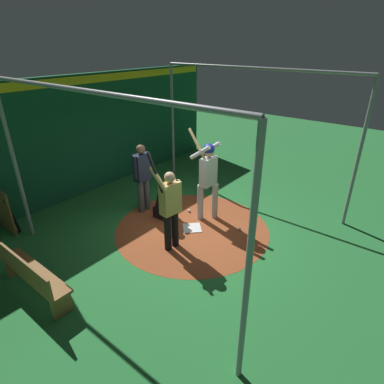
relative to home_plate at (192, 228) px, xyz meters
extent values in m
plane|color=#287A38|center=(0.00, 0.00, -0.01)|extent=(25.77, 25.77, 0.00)
cylinder|color=#9E4C28|center=(0.00, 0.00, -0.01)|extent=(3.58, 3.58, 0.01)
cube|color=white|center=(0.00, 0.00, 0.00)|extent=(0.59, 0.59, 0.01)
cylinder|color=#BCBCC0|center=(0.11, 0.76, 0.44)|extent=(0.15, 0.15, 0.91)
cylinder|color=#BCBCC0|center=(-0.13, 0.49, 0.44)|extent=(0.15, 0.15, 0.91)
cube|color=silver|center=(-0.01, 0.62, 1.23)|extent=(0.22, 0.44, 0.68)
cylinder|color=silver|center=(-0.11, 0.82, 1.72)|extent=(0.55, 0.09, 0.42)
cylinder|color=silver|center=(-0.11, 0.42, 1.72)|extent=(0.55, 0.09, 0.42)
sphere|color=tan|center=(-0.01, 0.62, 1.71)|extent=(0.23, 0.23, 0.23)
sphere|color=navy|center=(-0.01, 0.62, 1.77)|extent=(0.26, 0.26, 0.26)
cylinder|color=tan|center=(-0.23, 0.49, 1.85)|extent=(0.54, 0.06, 0.73)
cube|color=black|center=(-0.89, 0.01, 0.13)|extent=(0.40, 0.40, 0.28)
cube|color=black|center=(-0.85, 0.01, 0.49)|extent=(0.30, 0.40, 0.46)
sphere|color=tan|center=(-0.83, 0.01, 0.81)|extent=(0.21, 0.21, 0.21)
cube|color=gray|center=(-0.74, 0.01, 0.81)|extent=(0.03, 0.19, 0.19)
ellipsoid|color=brown|center=(-0.57, 0.07, 0.37)|extent=(0.12, 0.28, 0.22)
cylinder|color=#4C4C51|center=(-1.52, 0.04, 0.42)|extent=(0.15, 0.15, 0.86)
cylinder|color=#4C4C51|center=(-1.52, -0.16, 0.42)|extent=(0.15, 0.15, 0.86)
cube|color=#1E2338|center=(-1.52, -0.06, 1.18)|extent=(0.22, 0.42, 0.68)
cylinder|color=#1E2338|center=(-1.52, 0.14, 1.24)|extent=(0.09, 0.09, 0.57)
cylinder|color=#1E2338|center=(-1.52, -0.26, 1.24)|extent=(0.09, 0.09, 0.57)
sphere|color=brown|center=(-1.52, -0.06, 1.64)|extent=(0.22, 0.22, 0.22)
cylinder|color=black|center=(0.14, -0.75, 0.41)|extent=(0.15, 0.15, 0.84)
cylinder|color=black|center=(0.11, -0.95, 0.41)|extent=(0.15, 0.15, 0.84)
cube|color=tan|center=(0.13, -0.85, 1.16)|extent=(0.28, 0.45, 0.66)
cylinder|color=tan|center=(0.16, -0.65, 1.21)|extent=(0.09, 0.09, 0.56)
cylinder|color=tan|center=(0.00, -1.04, 1.60)|extent=(0.49, 0.16, 0.43)
sphere|color=tan|center=(0.13, -0.85, 1.61)|extent=(0.22, 0.22, 0.22)
cylinder|color=black|center=(-0.08, -1.03, 1.71)|extent=(0.47, 0.12, 0.74)
cube|color=#145133|center=(-3.74, 0.00, 1.60)|extent=(0.20, 9.77, 3.23)
cube|color=yellow|center=(-3.63, 0.00, 3.07)|extent=(0.03, 9.57, 0.20)
cylinder|color=gray|center=(-2.72, -2.45, 1.69)|extent=(0.08, 0.08, 3.39)
cylinder|color=gray|center=(2.72, -2.45, 1.69)|extent=(0.08, 0.08, 3.39)
cylinder|color=gray|center=(-2.72, 2.45, 1.69)|extent=(0.08, 0.08, 3.39)
cylinder|color=gray|center=(2.72, 2.45, 1.69)|extent=(0.08, 0.08, 3.39)
cylinder|color=gray|center=(0.00, -2.45, 3.38)|extent=(5.44, 0.07, 0.07)
cylinder|color=gray|center=(0.00, 2.45, 3.38)|extent=(5.44, 0.07, 0.07)
cube|color=olive|center=(-3.49, -2.72, 0.51)|extent=(1.18, 0.04, 1.05)
cylinder|color=tan|center=(-3.62, -2.66, 0.42)|extent=(0.06, 0.12, 0.87)
cylinder|color=tan|center=(-3.50, -2.66, 0.41)|extent=(0.06, 0.15, 0.85)
cylinder|color=tan|center=(-3.38, -2.66, 0.43)|extent=(0.06, 0.20, 0.88)
cylinder|color=tan|center=(-3.26, -2.66, 0.42)|extent=(0.06, 0.19, 0.86)
cylinder|color=tan|center=(-3.14, -2.66, 0.39)|extent=(0.06, 0.16, 0.81)
cylinder|color=black|center=(-3.02, -2.66, 0.44)|extent=(0.06, 0.20, 0.90)
cube|color=olive|center=(-0.82, -3.32, 0.41)|extent=(1.83, 0.36, 0.05)
cube|color=olive|center=(-0.82, -3.48, 0.64)|extent=(1.83, 0.04, 0.40)
cube|color=olive|center=(-1.62, -3.32, 0.19)|extent=(0.08, 0.32, 0.40)
cube|color=olive|center=(-0.02, -3.32, 0.19)|extent=(0.08, 0.32, 0.40)
sphere|color=white|center=(0.93, 0.61, 0.03)|extent=(0.07, 0.07, 0.07)
sphere|color=white|center=(-0.55, 0.56, 0.03)|extent=(0.07, 0.07, 0.07)
camera|label=1|loc=(3.94, -4.98, 3.98)|focal=29.59mm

